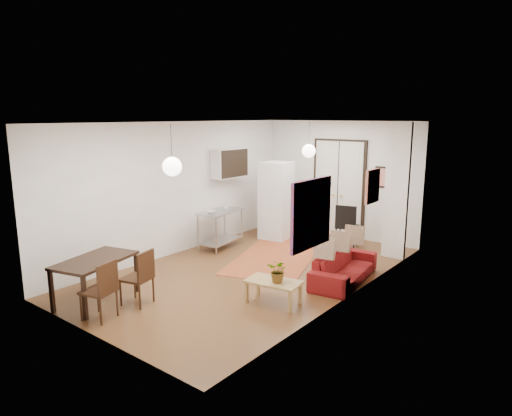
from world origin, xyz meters
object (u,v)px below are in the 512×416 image
Objects in this scene: fridge at (276,201)px; dining_chair_near at (141,272)px; kitchen_counter at (220,224)px; coffee_table at (273,284)px; dining_chair_far at (103,284)px; sofa at (344,267)px; dining_table at (95,264)px; black_side_chair at (349,221)px.

fridge is 2.10× the size of dining_chair_near.
kitchen_counter is 3.33m from dining_chair_near.
dining_chair_far is (-1.74, -1.99, 0.19)m from coffee_table.
fridge reaches higher than kitchen_counter.
sofa is at bearing 129.02° from dining_chair_near.
coffee_table is at bearing -62.78° from fridge.
coffee_table is 2.65m from dining_chair_far.
coffee_table is at bearing 36.54° from dining_table.
kitchen_counter is 0.63× the size of fridge.
sofa is at bearing -39.09° from fridge.
dining_chair_far is at bearing -81.72° from kitchen_counter.
coffee_table is 4.11m from fridge.
kitchen_counter is 1.33× the size of dining_chair_near.
sofa is 2.01× the size of dining_chair_far.
sofa is 4.39m from dining_table.
kitchen_counter is 1.17× the size of black_side_chair.
dining_table is (0.52, -3.58, 0.09)m from kitchen_counter.
fridge is 5.37m from dining_chair_far.
dining_table is at bearing -89.73° from kitchen_counter.
black_side_chair is (1.79, 0.44, -0.35)m from fridge.
coffee_table is 2.18m from dining_chair_near.
sofa is at bearing -11.23° from kitchen_counter.
dining_chair_near reaches higher than coffee_table.
black_side_chair reaches higher than dining_chair_near.
dining_chair_near is (1.12, -3.14, -0.03)m from kitchen_counter.
sofa is at bearing 50.87° from dining_table.
dining_chair_near is (-2.16, -2.95, 0.26)m from sofa.
black_side_chair reaches higher than dining_chair_far.
kitchen_counter is at bearing 24.45° from black_side_chair.
dining_chair_far is (0.60, -5.32, -0.43)m from fridge.
fridge is 5.07m from dining_table.
sofa is 3.30m from fridge.
dining_table is (-2.34, -1.73, 0.31)m from coffee_table.
sofa is at bearing 75.85° from coffee_table.
sofa is at bearing 134.61° from dining_chair_far.
coffee_table is 0.78× the size of kitchen_counter.
fridge is 1.87m from black_side_chair.
sofa is 0.96× the size of fridge.
dining_chair_near is (-1.74, -1.29, 0.19)m from coffee_table.
dining_table is at bearing -143.46° from coffee_table.
dining_chair_near is 0.88× the size of black_side_chair.
dining_chair_near is 5.19m from black_side_chair.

